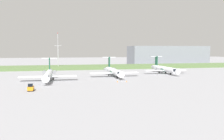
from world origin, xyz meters
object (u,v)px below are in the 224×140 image
Objects in this scene: regional_jet_third at (164,69)px; safety_cone_front_marker at (117,81)px; safety_cone_mid_marker at (126,81)px; antenna_mast at (58,54)px; regional_jet_second at (113,71)px; regional_jet_nearest at (48,74)px; baggage_tug at (31,88)px.

safety_cone_front_marker is (-32.07, -27.22, -2.26)m from regional_jet_third.
regional_jet_third is 56.36× the size of safety_cone_mid_marker.
antenna_mast is (-55.95, 37.87, 7.17)m from regional_jet_third.
regional_jet_second is at bearing -165.21° from regional_jet_third.
antenna_mast reaches higher than safety_cone_mid_marker.
regional_jet_nearest is 9.69× the size of baggage_tug.
regional_jet_third is 74.63m from baggage_tug.
regional_jet_nearest is 24.53m from baggage_tug.
regional_jet_third is 39.60m from safety_cone_mid_marker.
regional_jet_second is at bearing 44.42° from baggage_tug.
baggage_tug is (-6.78, -78.27, -8.71)m from antenna_mast.
baggage_tug is at bearing -94.95° from antenna_mast.
safety_cone_mid_marker is at bearing -87.16° from regional_jet_second.
regional_jet_third is at bearing 15.39° from regional_jet_nearest.
safety_cone_mid_marker is (3.62, -0.23, 0.00)m from safety_cone_front_marker.
regional_jet_second reaches higher than safety_cone_mid_marker.
antenna_mast is 71.49m from safety_cone_mid_marker.
baggage_tug reaches higher than safety_cone_front_marker.
regional_jet_nearest reaches higher than safety_cone_mid_marker.
baggage_tug is at bearing -135.58° from regional_jet_second.
regional_jet_third reaches higher than baggage_tug.
antenna_mast is at bearing 110.15° from safety_cone_front_marker.
antenna_mast is at bearing 112.83° from safety_cone_mid_marker.
safety_cone_front_marker is at bearing -139.67° from regional_jet_third.
regional_jet_nearest and regional_jet_third have the same top height.
regional_jet_nearest is at bearing 157.71° from safety_cone_front_marker.
antenna_mast reaches higher than safety_cone_front_marker.
baggage_tug is at bearing -98.95° from regional_jet_nearest.
regional_jet_second is 9.69× the size of baggage_tug.
safety_cone_front_marker is at bearing 176.42° from safety_cone_mid_marker.
regional_jet_third is at bearing 43.97° from safety_cone_mid_marker.
safety_cone_mid_marker is at bearing 20.69° from baggage_tug.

